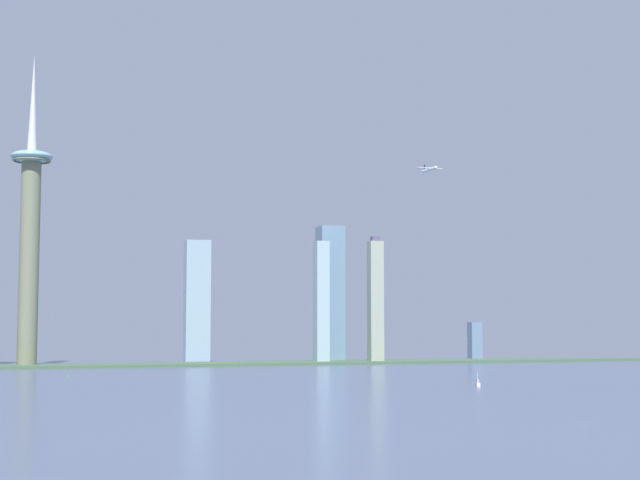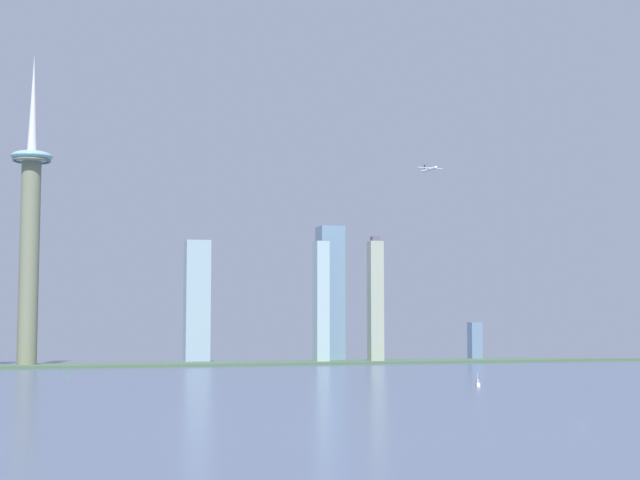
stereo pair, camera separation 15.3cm
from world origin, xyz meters
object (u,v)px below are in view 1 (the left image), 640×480
object	(u,v)px
skyscraper_0	(197,301)
skyscraper_2	(376,301)
skyscraper_5	(329,306)
channel_buoy_0	(68,375)
skyscraper_1	(330,294)
skyscraper_6	(321,302)
skyscraper_4	(475,342)
airplane	(430,169)
boat_1	(478,384)
observation_tower	(30,225)

from	to	relation	value
skyscraper_0	skyscraper_2	bearing A→B (deg)	-20.18
skyscraper_5	skyscraper_2	bearing A→B (deg)	-79.29
channel_buoy_0	skyscraper_2	bearing A→B (deg)	25.53
skyscraper_1	skyscraper_6	xyz separation A→B (m)	(-18.27, -31.85, -9.17)
skyscraper_4	skyscraper_5	bearing A→B (deg)	149.87
skyscraper_0	airplane	distance (m)	271.43
skyscraper_0	skyscraper_1	size ratio (longest dim) A/B	0.89
skyscraper_0	channel_buoy_0	distance (m)	247.79
skyscraper_0	skyscraper_4	distance (m)	294.41
skyscraper_1	skyscraper_2	bearing A→B (deg)	-46.37
skyscraper_0	skyscraper_5	xyz separation A→B (m)	(151.03, 41.09, -3.56)
boat_1	airplane	world-z (taller)	airplane
observation_tower	channel_buoy_0	world-z (taller)	observation_tower
skyscraper_0	boat_1	xyz separation A→B (m)	(136.58, -378.16, -60.34)
skyscraper_0	skyscraper_6	world-z (taller)	skyscraper_0
skyscraper_1	skyscraper_2	xyz separation A→B (m)	(36.43, -38.22, -7.91)
skyscraper_1	skyscraper_2	size ratio (longest dim) A/B	1.10
skyscraper_6	airplane	bearing A→B (deg)	-16.16
observation_tower	skyscraper_0	bearing A→B (deg)	18.42
skyscraper_4	airplane	world-z (taller)	airplane
skyscraper_2	boat_1	xyz separation A→B (m)	(-34.09, -315.42, -60.24)
observation_tower	skyscraper_6	distance (m)	287.06
skyscraper_0	skyscraper_5	bearing A→B (deg)	15.22
observation_tower	skyscraper_1	distance (m)	304.28
boat_1	channel_buoy_0	world-z (taller)	boat_1
skyscraper_1	skyscraper_6	distance (m)	37.85
skyscraper_2	boat_1	distance (m)	322.92
observation_tower	skyscraper_4	bearing A→B (deg)	1.93
skyscraper_2	skyscraper_5	distance (m)	105.73
skyscraper_2	channel_buoy_0	size ratio (longest dim) A/B	50.55
observation_tower	skyscraper_4	world-z (taller)	observation_tower
skyscraper_1	boat_1	xyz separation A→B (m)	(2.35, -353.64, -68.15)
skyscraper_6	channel_buoy_0	size ratio (longest dim) A/B	48.34
boat_1	channel_buoy_0	size ratio (longest dim) A/B	3.65
skyscraper_4	channel_buoy_0	bearing A→B (deg)	-158.24
skyscraper_0	channel_buoy_0	xyz separation A→B (m)	(-126.10, -204.46, -60.79)
skyscraper_1	skyscraper_2	distance (m)	53.39
skyscraper_4	skyscraper_6	xyz separation A→B (m)	(-172.87, -17.49, 40.37)
observation_tower	skyscraper_4	xyz separation A→B (m)	(451.30, 15.22, -110.21)
airplane	skyscraper_1	bearing A→B (deg)	-131.57
skyscraper_4	boat_1	bearing A→B (deg)	-114.17
skyscraper_6	observation_tower	bearing A→B (deg)	179.53
skyscraper_4	skyscraper_6	bearing A→B (deg)	-174.22
skyscraper_5	boat_1	world-z (taller)	skyscraper_5
skyscraper_2	airplane	xyz separation A→B (m)	(50.12, -24.01, 132.01)
observation_tower	skyscraper_0	size ratio (longest dim) A/B	2.35
skyscraper_0	airplane	xyz separation A→B (m)	(220.79, -86.76, 131.90)
skyscraper_4	skyscraper_6	distance (m)	178.38
skyscraper_2	airplane	size ratio (longest dim) A/B	4.55
skyscraper_0	skyscraper_6	xyz separation A→B (m)	(115.96, -56.37, -1.36)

